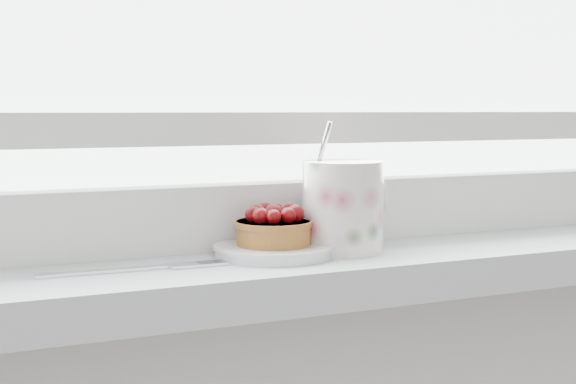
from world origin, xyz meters
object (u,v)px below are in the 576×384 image
raspberry_tart (274,227)px  fork (134,269)px  saucer (273,250)px  floral_mug (345,204)px

raspberry_tart → fork: raspberry_tart is taller
saucer → floral_mug: floral_mug is taller
raspberry_tart → fork: bearing=-174.5°
raspberry_tart → floral_mug: size_ratio=0.58×
floral_mug → saucer: bearing=176.3°
raspberry_tart → fork: (-0.15, -0.01, -0.03)m
floral_mug → fork: floral_mug is taller
raspberry_tart → floral_mug: (0.08, -0.01, 0.02)m
saucer → floral_mug: (0.08, -0.01, 0.04)m
saucer → fork: saucer is taller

